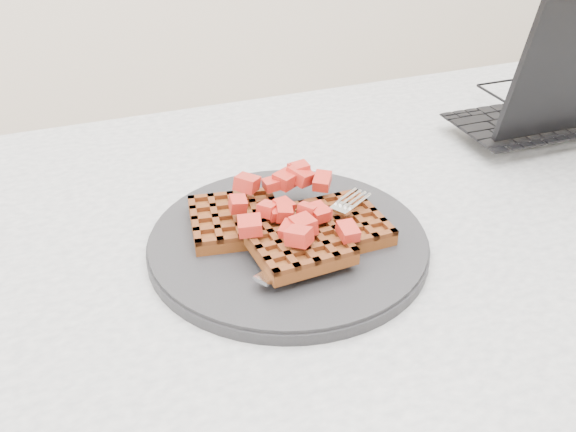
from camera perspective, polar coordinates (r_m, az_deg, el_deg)
The scene contains 6 objects.
table at distance 0.76m, azimuth 4.70°, elevation -9.03°, with size 1.20×0.80×0.75m.
plate at distance 0.66m, azimuth 0.00°, elevation -2.33°, with size 0.29×0.29×0.02m, color black.
waffles at distance 0.65m, azimuth 0.13°, elevation -1.11°, with size 0.19×0.17×0.03m.
strawberry_pile at distance 0.64m, azimuth 0.00°, elevation 1.06°, with size 0.15×0.15×0.02m, color #9A0904, non-canonical shape.
fork at distance 0.64m, azimuth 3.12°, elevation -1.95°, with size 0.02×0.18×0.02m, color silver, non-canonical shape.
laptop at distance 1.00m, azimuth 22.61°, elevation 9.48°, with size 0.33×0.24×0.22m.
Camera 1 is at (-0.26, -0.51, 1.14)m, focal length 40.00 mm.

